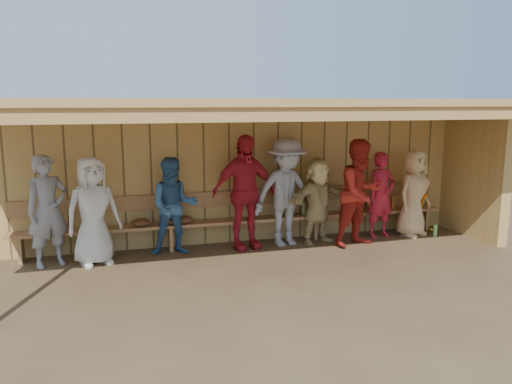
# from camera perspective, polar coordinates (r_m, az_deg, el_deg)

# --- Properties ---
(ground) EXTENTS (90.00, 90.00, 0.00)m
(ground) POSITION_cam_1_polar(r_m,az_deg,el_deg) (7.84, 0.72, -8.01)
(ground) COLOR brown
(ground) RESTS_ON ground
(player_a) EXTENTS (0.73, 0.63, 1.70)m
(player_a) POSITION_cam_1_polar(r_m,az_deg,el_deg) (8.09, -22.70, -2.00)
(player_a) COLOR gray
(player_a) RESTS_ON ground
(player_b) EXTENTS (0.95, 0.79, 1.67)m
(player_b) POSITION_cam_1_polar(r_m,az_deg,el_deg) (7.92, -18.12, -2.08)
(player_b) COLOR white
(player_b) RESTS_ON ground
(player_c) EXTENTS (0.82, 0.66, 1.59)m
(player_c) POSITION_cam_1_polar(r_m,az_deg,el_deg) (8.16, -9.36, -1.63)
(player_c) COLOR #356393
(player_c) RESTS_ON ground
(player_d) EXTENTS (1.20, 0.67, 1.94)m
(player_d) POSITION_cam_1_polar(r_m,az_deg,el_deg) (8.34, -1.36, -0.04)
(player_d) COLOR red
(player_d) RESTS_ON ground
(player_e) EXTENTS (1.30, 0.87, 1.86)m
(player_e) POSITION_cam_1_polar(r_m,az_deg,el_deg) (8.56, 3.46, -0.03)
(player_e) COLOR #95989D
(player_e) RESTS_ON ground
(player_f) EXTENTS (1.47, 0.83, 1.51)m
(player_f) POSITION_cam_1_polar(r_m,az_deg,el_deg) (8.81, 7.10, -0.95)
(player_f) COLOR #DBC27B
(player_f) RESTS_ON ground
(player_g) EXTENTS (0.63, 0.48, 1.57)m
(player_g) POSITION_cam_1_polar(r_m,az_deg,el_deg) (9.36, 14.12, -0.34)
(player_g) COLOR red
(player_g) RESTS_ON ground
(player_h) EXTENTS (0.92, 0.77, 1.60)m
(player_h) POSITION_cam_1_polar(r_m,az_deg,el_deg) (9.61, 17.58, -0.14)
(player_h) COLOR #E0B97E
(player_h) RESTS_ON ground
(player_extra) EXTENTS (1.06, 0.93, 1.84)m
(player_extra) POSITION_cam_1_polar(r_m,az_deg,el_deg) (8.72, 11.86, -0.10)
(player_extra) COLOR red
(player_extra) RESTS_ON ground
(dugout_structure) EXTENTS (8.80, 3.20, 2.50)m
(dugout_structure) POSITION_cam_1_polar(r_m,az_deg,el_deg) (8.25, 1.95, 4.95)
(dugout_structure) COLOR tan
(dugout_structure) RESTS_ON ground
(bench) EXTENTS (7.60, 0.34, 0.93)m
(bench) POSITION_cam_1_polar(r_m,az_deg,el_deg) (8.73, -1.40, -2.51)
(bench) COLOR #AB7949
(bench) RESTS_ON ground
(dugout_equipment) EXTENTS (5.61, 0.62, 0.80)m
(dugout_equipment) POSITION_cam_1_polar(r_m,az_deg,el_deg) (8.51, -4.48, -3.15)
(dugout_equipment) COLOR orange
(dugout_equipment) RESTS_ON ground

